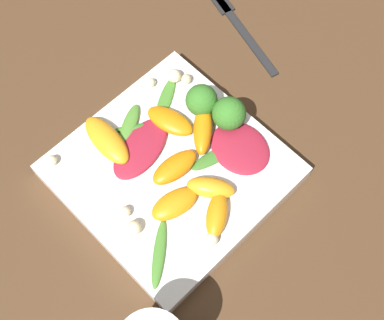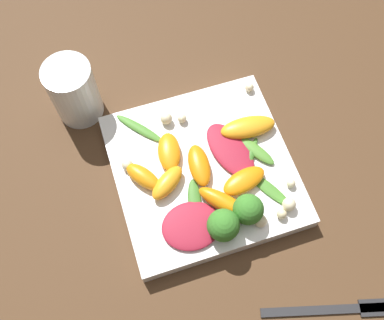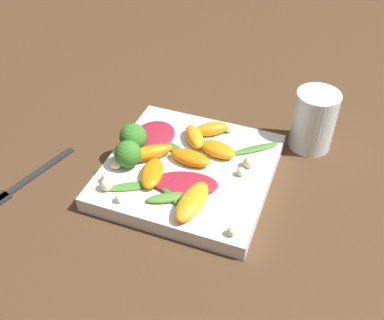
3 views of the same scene
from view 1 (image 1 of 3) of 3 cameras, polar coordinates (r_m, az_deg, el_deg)
name	(u,v)px [view 1 (image 1 of 3)]	position (r m, az deg, el deg)	size (l,w,h in m)	color
ground_plane	(172,175)	(0.67, -2.14, -1.63)	(2.40, 2.40, 0.00)	#4C331E
plate	(172,171)	(0.66, -2.18, -1.20)	(0.24, 0.24, 0.02)	white
fork	(238,24)	(0.79, 4.93, 14.23)	(0.16, 0.06, 0.01)	#262628
radicchio_leaf_0	(141,148)	(0.66, -5.51, 1.24)	(0.07, 0.10, 0.01)	maroon
radicchio_leaf_1	(240,148)	(0.66, 5.14, 1.27)	(0.08, 0.07, 0.01)	maroon
orange_segment_0	(203,128)	(0.66, 1.17, 3.42)	(0.07, 0.07, 0.02)	orange
orange_segment_1	(174,168)	(0.64, -1.91, -0.83)	(0.03, 0.06, 0.02)	orange
orange_segment_2	(211,188)	(0.63, 2.00, -2.98)	(0.06, 0.05, 0.02)	orange
orange_segment_3	(217,215)	(0.61, 2.67, -5.86)	(0.05, 0.06, 0.02)	orange
orange_segment_4	(107,140)	(0.66, -9.07, 2.11)	(0.08, 0.04, 0.02)	orange
orange_segment_5	(170,121)	(0.67, -2.37, 4.18)	(0.07, 0.04, 0.02)	orange
orange_segment_6	(174,204)	(0.62, -1.91, -4.71)	(0.04, 0.06, 0.02)	orange
broccoli_floret_0	(229,114)	(0.66, 3.97, 4.95)	(0.04, 0.04, 0.04)	#84AD5B
broccoli_floret_1	(201,100)	(0.67, 1.02, 6.37)	(0.04, 0.04, 0.04)	#84AD5B
arugula_sprig_0	(143,127)	(0.67, -5.26, 3.50)	(0.05, 0.07, 0.01)	#3D7528
arugula_sprig_1	(165,100)	(0.69, -2.87, 6.42)	(0.05, 0.07, 0.00)	#47842D
arugula_sprig_2	(159,254)	(0.61, -3.53, -9.93)	(0.06, 0.07, 0.01)	#47842D
arugula_sprig_3	(215,157)	(0.65, 2.42, 0.35)	(0.03, 0.07, 0.01)	#3D7528
arugula_sprig_4	(126,128)	(0.67, -7.03, 3.36)	(0.05, 0.06, 0.01)	#518E33
macadamia_nut_0	(125,212)	(0.62, -7.12, -5.49)	(0.01, 0.01, 0.01)	beige
macadamia_nut_1	(151,83)	(0.70, -4.42, 8.24)	(0.01, 0.01, 0.01)	beige
macadamia_nut_2	(203,92)	(0.69, 1.21, 7.22)	(0.02, 0.02, 0.02)	beige
macadamia_nut_3	(186,79)	(0.70, -0.60, 8.63)	(0.01, 0.01, 0.01)	beige
macadamia_nut_4	(134,228)	(0.61, -6.20, -7.18)	(0.02, 0.02, 0.02)	beige
macadamia_nut_5	(174,76)	(0.70, -1.91, 8.97)	(0.02, 0.02, 0.02)	beige
macadamia_nut_6	(52,160)	(0.67, -14.72, -0.04)	(0.01, 0.01, 0.01)	beige
macadamia_nut_7	(212,239)	(0.61, 2.10, -8.47)	(0.02, 0.02, 0.02)	beige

